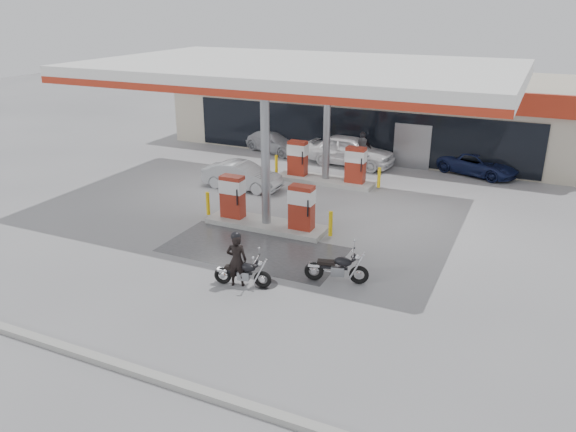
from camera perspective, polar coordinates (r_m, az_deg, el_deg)
name	(u,v)px	position (r m, az deg, el deg)	size (l,w,h in m)	color
ground	(240,247)	(19.04, -4.91, -3.16)	(90.00, 90.00, 0.00)	gray
wet_patch	(253,250)	(18.81, -3.58, -3.42)	(6.00, 3.00, 0.00)	#4C4C4F
drain_cover	(266,284)	(16.59, -2.25, -6.92)	(0.70, 0.70, 0.01)	#38383A
kerb	(91,357)	(14.14, -19.35, -13.35)	(28.00, 0.25, 0.15)	gray
store_building	(377,110)	(32.68, 9.04, 10.62)	(22.00, 8.22, 4.00)	#B4AA97
canopy	(300,71)	(21.99, 1.25, 14.48)	(16.00, 10.02, 5.51)	silver
pump_island_near	(266,209)	(20.40, -2.22, 0.74)	(5.14, 1.30, 1.78)	#9E9E99
pump_island_far	(326,167)	(25.62, 3.86, 4.98)	(5.14, 1.30, 1.78)	#9E9E99
main_motorcycle	(243,273)	(16.38, -4.55, -5.84)	(1.71, 0.67, 0.89)	black
biker_main	(237,260)	(16.25, -5.23, -4.50)	(0.58, 0.38, 1.60)	black
parked_motorcycle	(338,269)	(16.58, 5.06, -5.34)	(1.88, 0.78, 0.98)	black
sedan_white	(351,150)	(28.49, 6.38, 6.63)	(1.78, 4.42, 1.51)	white
attendant	(362,159)	(26.02, 7.57, 5.75)	(0.97, 0.76, 2.00)	#57585D
hatchback_silver	(242,176)	(24.79, -4.67, 4.10)	(1.24, 3.55, 1.17)	#A0A4A8
parked_car_left	(275,142)	(30.94, -1.30, 7.56)	(1.59, 3.92, 1.14)	#A5A7AD
parked_car_right	(478,164)	(28.24, 18.75, 5.02)	(1.74, 3.77, 1.05)	#141D44
biker_walking	(362,150)	(28.29, 7.55, 6.63)	(0.97, 0.40, 1.65)	black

